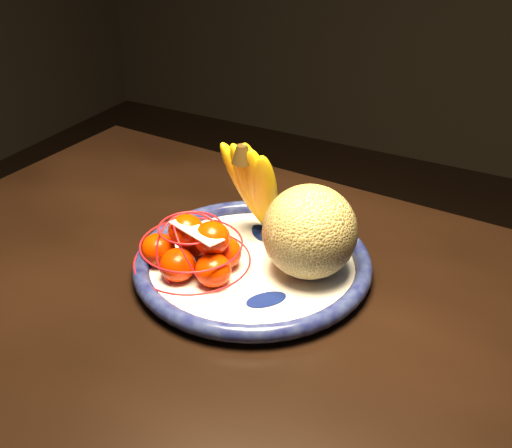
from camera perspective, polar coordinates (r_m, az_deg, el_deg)
The scene contains 6 objects.
dining_table at distance 0.78m, azimuth 6.70°, elevation -17.32°, with size 1.46×0.93×0.71m.
fruit_bowl at distance 0.87m, azimuth -0.32°, elevation -3.55°, with size 0.32×0.32×0.03m.
cantaloupe at distance 0.82m, azimuth 4.79°, elevation -0.68°, with size 0.12×0.12×0.12m, color olive.
banana_bunch at distance 0.89m, azimuth 0.04°, elevation 3.57°, with size 0.11×0.10×0.16m.
mandarin_bag at distance 0.84m, azimuth -5.52°, elevation -2.28°, with size 0.19×0.19×0.10m.
price_tag at distance 0.81m, azimuth -5.29°, elevation -0.64°, with size 0.07×0.03×0.00m, color white.
Camera 1 is at (0.24, -0.40, 1.20)m, focal length 45.00 mm.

